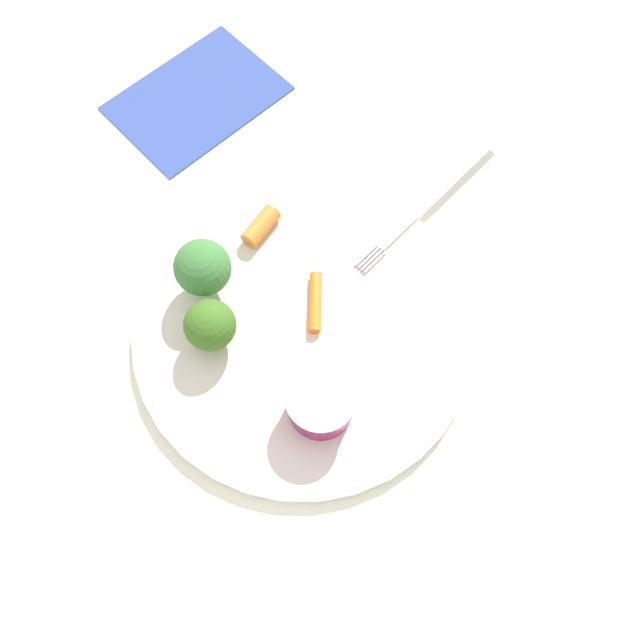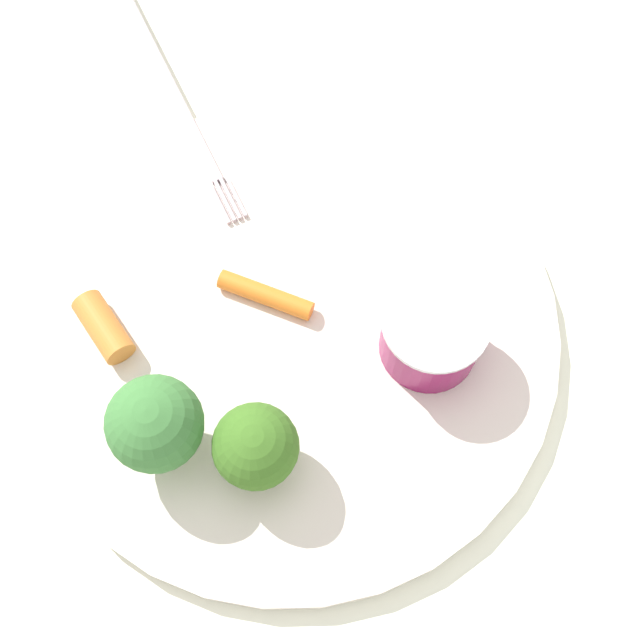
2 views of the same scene
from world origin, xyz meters
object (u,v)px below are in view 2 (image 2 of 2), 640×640
broccoli_floret_1 (155,424)px  fork (173,92)px  carrot_stick_0 (103,327)px  carrot_stick_1 (270,292)px  broccoli_floret_0 (256,447)px  sauce_cup (432,334)px  plate (290,329)px

broccoli_floret_1 → fork: (-0.17, 0.13, -0.03)m
carrot_stick_0 → carrot_stick_1: bearing=63.5°
broccoli_floret_0 → carrot_stick_1: bearing=137.2°
sauce_cup → carrot_stick_0: 0.17m
broccoli_floret_0 → fork: (-0.21, 0.10, -0.03)m
plate → sauce_cup: bearing=39.6°
broccoli_floret_0 → carrot_stick_0: (-0.11, -0.02, -0.02)m
carrot_stick_0 → carrot_stick_1: size_ratio=0.72×
broccoli_floret_0 → fork: size_ratio=0.25×
sauce_cup → fork: sauce_cup is taller
carrot_stick_1 → broccoli_floret_0: bearing=-42.8°
broccoli_floret_0 → carrot_stick_0: size_ratio=1.30×
plate → broccoli_floret_1: bearing=-84.4°
fork → plate: bearing=-15.0°
broccoli_floret_0 → broccoli_floret_1: (-0.04, -0.03, 0.01)m
sauce_cup → fork: (-0.22, -0.00, -0.02)m
sauce_cup → plate: bearing=-140.4°
broccoli_floret_0 → carrot_stick_0: bearing=-170.1°
plate → broccoli_floret_1: broccoli_floret_1 is taller
broccoli_floret_0 → carrot_stick_0: 0.11m
plate → fork: bearing=165.0°
broccoli_floret_0 → carrot_stick_1: size_ratio=0.94×
carrot_stick_0 → carrot_stick_1: 0.09m
sauce_cup → broccoli_floret_1: broccoli_floret_1 is taller
plate → carrot_stick_1: size_ratio=5.47×
plate → broccoli_floret_1: 0.10m
plate → carrot_stick_1: (-0.02, 0.00, 0.01)m
sauce_cup → carrot_stick_1: 0.09m
carrot_stick_1 → fork: bearing=164.2°
plate → fork: size_ratio=1.48×
broccoli_floret_0 → broccoli_floret_1: 0.05m
plate → carrot_stick_1: carrot_stick_1 is taller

